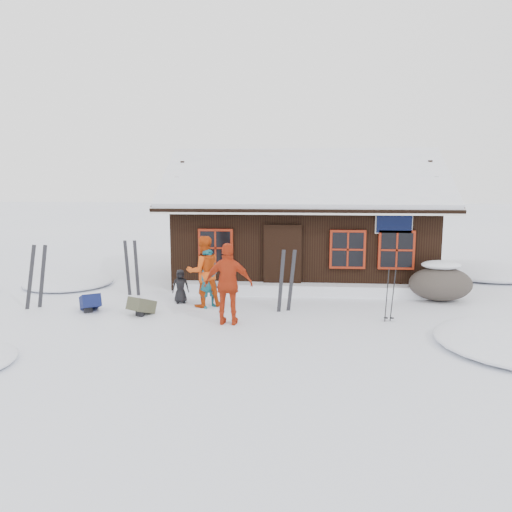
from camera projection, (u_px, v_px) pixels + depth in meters
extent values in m
plane|color=white|center=(243.00, 314.00, 12.61)|extent=(120.00, 120.00, 0.00)
cube|color=black|center=(302.00, 241.00, 17.21)|extent=(8.00, 5.00, 2.50)
cube|color=black|center=(304.00, 180.00, 15.44)|extent=(8.90, 3.14, 1.88)
cube|color=black|center=(303.00, 180.00, 18.34)|extent=(8.90, 3.14, 1.88)
cube|color=white|center=(304.00, 176.00, 15.42)|extent=(8.72, 3.07, 1.86)
cube|color=white|center=(303.00, 176.00, 18.32)|extent=(8.72, 3.07, 1.86)
cube|color=white|center=(304.00, 154.00, 16.76)|extent=(8.81, 0.22, 0.14)
cube|color=silver|center=(304.00, 211.00, 14.12)|extent=(8.90, 0.10, 0.20)
cube|color=black|center=(282.00, 260.00, 14.79)|extent=(1.00, 0.10, 2.00)
cube|color=black|center=(394.00, 222.00, 14.31)|extent=(1.00, 0.06, 0.60)
cube|color=maroon|center=(216.00, 248.00, 14.90)|extent=(1.04, 0.10, 1.14)
cube|color=black|center=(215.00, 248.00, 14.86)|extent=(0.90, 0.04, 1.00)
cube|color=maroon|center=(348.00, 249.00, 14.57)|extent=(1.04, 0.10, 1.14)
cube|color=black|center=(348.00, 250.00, 14.53)|extent=(0.90, 0.04, 1.00)
cube|color=maroon|center=(396.00, 250.00, 14.45)|extent=(1.04, 0.10, 1.14)
cube|color=black|center=(397.00, 250.00, 14.41)|extent=(0.90, 0.04, 1.00)
cube|color=white|center=(302.00, 289.00, 14.67)|extent=(7.60, 0.60, 0.35)
ellipsoid|color=white|center=(69.00, 285.00, 16.07)|extent=(2.80, 2.80, 0.34)
ellipsoid|color=white|center=(484.00, 275.00, 17.84)|extent=(4.00, 4.00, 0.48)
imported|color=#13515B|center=(209.00, 278.00, 13.19)|extent=(0.67, 0.68, 1.58)
imported|color=#C9440E|center=(204.00, 271.00, 13.25)|extent=(1.15, 1.05, 1.90)
imported|color=#B53012|center=(229.00, 284.00, 11.61)|extent=(1.14, 0.49, 1.93)
imported|color=black|center=(180.00, 286.00, 13.69)|extent=(0.53, 0.43, 0.94)
ellipsoid|color=#473F39|center=(440.00, 284.00, 13.97)|extent=(1.73, 1.30, 0.95)
ellipsoid|color=white|center=(441.00, 269.00, 13.90)|extent=(1.09, 0.79, 0.24)
cube|color=black|center=(31.00, 278.00, 13.08)|extent=(0.30, 0.27, 1.74)
cube|color=black|center=(42.00, 277.00, 13.15)|extent=(0.39, 0.09, 1.74)
cube|color=black|center=(127.00, 269.00, 14.59)|extent=(0.17, 0.06, 1.68)
cube|color=black|center=(137.00, 269.00, 14.56)|extent=(0.17, 0.06, 1.68)
cube|color=black|center=(281.00, 282.00, 12.78)|extent=(0.21, 0.15, 1.66)
cube|color=black|center=(291.00, 281.00, 12.83)|extent=(0.25, 0.08, 1.66)
cylinder|color=black|center=(387.00, 296.00, 11.91)|extent=(0.09, 0.12, 1.31)
cylinder|color=black|center=(393.00, 296.00, 11.90)|extent=(0.09, 0.12, 1.31)
cube|color=#0F1743|center=(90.00, 305.00, 12.90)|extent=(0.72, 0.76, 0.33)
cube|color=#41422F|center=(142.00, 308.00, 12.56)|extent=(0.69, 0.74, 0.32)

